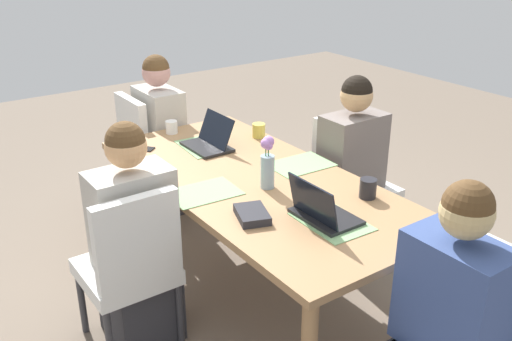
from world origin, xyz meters
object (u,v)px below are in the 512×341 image
Objects in this scene: person_head_left_left_far at (161,145)px; coffee_mug_centre_left at (172,127)px; book_red_cover at (252,214)px; laptop_head_right_left_mid at (322,212)px; person_far_right_near at (351,178)px; phone_black at (142,148)px; laptop_head_left_left_far at (210,141)px; coffee_mug_near_left at (368,188)px; chair_near_left_near at (131,263)px; chair_head_left_left_far at (149,148)px; person_near_left_near at (135,248)px; dining_table at (256,191)px; flower_vase at (267,162)px; chair_far_right_near at (349,175)px; chair_head_right_left_mid at (470,340)px; coffee_mug_near_right at (259,130)px; person_head_right_left_mid at (447,334)px.

coffee_mug_centre_left is (0.33, -0.07, 0.25)m from person_head_left_left_far.
laptop_head_right_left_mid is at bearing 71.35° from book_red_cover.
phone_black is at bearing -124.45° from person_far_right_near.
coffee_mug_near_left is (1.08, 0.30, 0.01)m from laptop_head_left_left_far.
phone_black is (-0.83, 0.46, 0.23)m from chair_near_left_near.
laptop_head_right_left_mid is at bearing -81.88° from coffee_mug_near_left.
chair_head_left_left_far is (-1.38, 0.75, 0.00)m from chair_near_left_near.
laptop_head_left_left_far is at bearing -0.06° from person_head_left_left_far.
chair_head_left_left_far is at bearing -148.17° from person_far_right_near.
coffee_mug_centre_left is (-0.38, -0.07, -0.00)m from laptop_head_left_left_far.
person_near_left_near reaches higher than coffee_mug_near_left.
book_red_cover is 1.33× the size of phone_black.
person_head_left_left_far reaches higher than coffee_mug_centre_left.
person_head_left_left_far reaches higher than coffee_mug_near_left.
dining_table is 7.17× the size of flower_vase.
chair_near_left_near is 1.00× the size of chair_far_right_near.
chair_head_right_left_mid is at bearing -25.96° from person_far_right_near.
person_near_left_near is 7.97× the size of phone_black.
flower_vase is 0.90× the size of laptop_head_right_left_mid.
laptop_head_left_left_far is 1.00× the size of laptop_head_right_left_mid.
person_far_right_near is (0.07, -0.06, 0.03)m from chair_far_right_near.
coffee_mug_near_left is 1.46m from phone_black.
chair_far_right_near is 1.23m from book_red_cover.
coffee_mug_near_left is at bearing 9.39° from person_head_left_left_far.
laptop_head_right_left_mid is 2.13× the size of phone_black.
coffee_mug_centre_left is (-0.40, -0.43, -0.00)m from coffee_mug_near_right.
laptop_head_left_left_far is at bearing -125.69° from person_far_right_near.
laptop_head_left_left_far is at bearing -92.84° from coffee_mug_near_right.
chair_head_left_left_far is 0.10m from person_head_left_left_far.
dining_table is 0.80m from chair_near_left_near.
chair_head_left_left_far is 1.50m from chair_far_right_near.
flower_vase is (1.46, 0.02, 0.37)m from chair_head_left_left_far.
coffee_mug_near_left is at bearing -38.08° from chair_far_right_near.
person_head_left_left_far is 1.83m from coffee_mug_near_left.
coffee_mug_near_right is at bearing 47.23° from coffee_mug_centre_left.
chair_head_right_left_mid is at bearing 33.70° from chair_near_left_near.
laptop_head_left_left_far reaches higher than phone_black.
dining_table is 0.85m from phone_black.
person_head_right_left_mid is 1.54m from person_far_right_near.
chair_far_right_near is 0.10m from person_far_right_near.
chair_head_right_left_mid is 1.65m from chair_far_right_near.
chair_near_left_near is 9.76× the size of coffee_mug_near_right.
laptop_head_left_left_far is 3.13× the size of coffee_mug_near_left.
coffee_mug_near_left is at bearing -3.63° from coffee_mug_near_right.
person_head_right_left_mid is (1.25, 0.80, 0.03)m from chair_near_left_near.
person_near_left_near is at bearing 141.24° from chair_near_left_near.
chair_far_right_near is (-0.08, 1.56, -0.03)m from person_near_left_near.
person_head_right_left_mid is at bearing -128.76° from chair_head_right_left_mid.
phone_black is (-0.91, -0.31, -0.14)m from flower_vase.
chair_far_right_near is (1.16, 0.79, -0.03)m from person_head_left_left_far.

